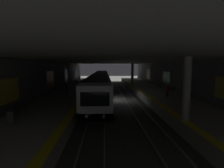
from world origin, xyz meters
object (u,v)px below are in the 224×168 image
Objects in this scene: bench_left_far at (159,84)px; bench_right_mid at (66,84)px; person_boarding at (77,84)px; metro_train at (101,82)px; backpack_on_floor at (169,90)px; bench_right_near at (21,106)px; trash_bin at (10,118)px; bench_right_far at (75,80)px; person_walking_mid at (80,79)px; pillar_near at (187,89)px; bench_left_mid at (172,89)px; person_waiting_near at (67,88)px; pillar_far at (132,74)px; person_standing_far at (167,90)px; bench_left_near at (187,94)px.

bench_right_mid is at bearing 87.14° from bench_left_far.
person_boarding reaches higher than bench_right_mid.
metro_train is 12.12m from backpack_on_floor.
trash_bin is (-2.92, -0.73, -0.10)m from bench_right_near.
person_walking_mid is (-1.87, -1.48, 0.41)m from bench_right_far.
pillar_near is 12.29m from trash_bin.
person_boarding reaches higher than trash_bin.
bench_left_mid is 20.92m from trash_bin.
person_walking_mid is 2.01× the size of trash_bin.
bench_right_near is (2.63, 12.88, -1.75)m from pillar_near.
bench_right_far is 28.51m from trash_bin.
pillar_near reaches higher than trash_bin.
bench_right_far reaches higher than backpack_on_floor.
person_waiting_near is at bearing -5.75° from trash_bin.
bench_left_mid is at bearing -51.33° from trash_bin.
pillar_far is 2.65× the size of person_waiting_near.
person_standing_far is at bearing -100.34° from person_waiting_near.
bench_left_far is (-4.99, -4.18, -1.75)m from pillar_far.
metro_train is at bearing -143.95° from bench_right_far.
bench_right_near is at bearing 170.08° from person_boarding.
bench_left_far is at bearing -119.65° from bench_right_far.
bench_left_near and bench_right_far have the same top height.
person_walking_mid is at bearing 40.48° from bench_left_near.
bench_left_mid is at bearing -29.41° from person_standing_far.
bench_left_mid is at bearing -105.05° from person_boarding.
pillar_far is 2.72× the size of person_boarding.
pillar_near reaches higher than bench_right_near.
pillar_near is 14.63m from backpack_on_floor.
pillar_near is at bearing -156.60° from person_walking_mid.
bench_right_near is at bearing 159.43° from metro_train.
backpack_on_floor is (11.24, -17.04, -0.32)m from bench_right_near.
person_boarding is at bearing 31.95° from pillar_near.
metro_train is 8.38m from person_walking_mid.
pillar_near is 28.74m from person_walking_mid.
metro_train is at bearing -144.61° from person_walking_mid.
bench_left_far is (10.42, 0.00, 0.00)m from bench_left_near.
person_boarding is 4.19× the size of backpack_on_floor.
bench_left_far is 1.00× the size of person_walking_mid.
bench_right_mid is 19.65m from trash_bin.
person_walking_mid is (13.56, 15.59, 0.41)m from bench_left_mid.
bench_right_far is 0.99× the size of person_waiting_near.
bench_right_near is at bearing 107.70° from bench_left_near.
bench_right_far is at bearing 36.05° from metro_train.
bench_right_far is at bearing 49.89° from backpack_on_floor.
bench_right_mid is (19.36, 12.88, -1.75)m from pillar_near.
pillar_near reaches higher than bench_left_mid.
pillar_near is 9.42m from person_standing_far.
bench_left_mid and bench_right_mid have the same top height.
bench_left_far is at bearing 0.00° from bench_left_mid.
bench_right_mid is at bearing 2.14° from trash_bin.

